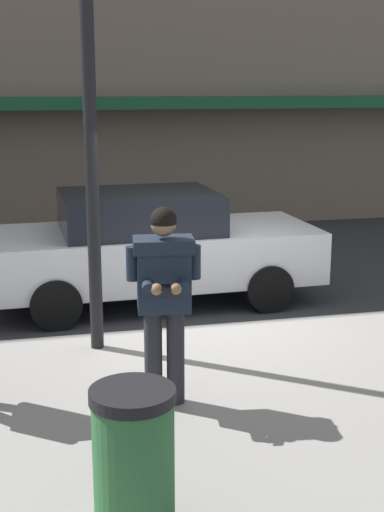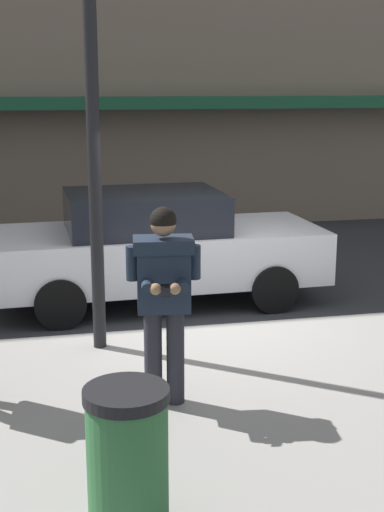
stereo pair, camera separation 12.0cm
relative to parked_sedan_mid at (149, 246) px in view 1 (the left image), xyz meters
name	(u,v)px [view 1 (the left image)]	position (x,y,z in m)	size (l,w,h in m)	color
ground_plane	(204,330)	(0.43, -1.36, -0.79)	(80.00, 80.00, 0.00)	#2B2D30
curb_paint_line	(279,323)	(1.43, -1.31, -0.79)	(28.00, 0.12, 0.01)	silver
parked_sedan_mid	(149,246)	(0.00, 0.00, 0.00)	(4.55, 2.02, 1.54)	silver
man_texting_on_phone	(164,285)	(-0.49, -3.57, 0.46)	(0.65, 0.61, 1.81)	#23232B
street_lamp_post	(88,65)	(-0.94, -2.01, 2.35)	(0.36, 0.36, 4.88)	black
trash_bin	(134,460)	(-1.04, -5.38, -0.16)	(0.55, 0.55, 0.98)	#2D6638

